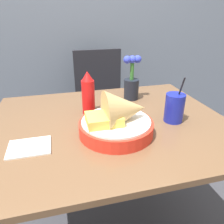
{
  "coord_description": "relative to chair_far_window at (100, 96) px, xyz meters",
  "views": [
    {
      "loc": [
        -0.22,
        -0.85,
        1.19
      ],
      "look_at": [
        -0.0,
        -0.03,
        0.8
      ],
      "focal_mm": 35.0,
      "sensor_mm": 36.0,
      "label": 1
    }
  ],
  "objects": [
    {
      "name": "ketchup_bottle",
      "position": [
        -0.21,
        -0.76,
        0.31
      ],
      "size": [
        0.06,
        0.06,
        0.21
      ],
      "color": "red",
      "rests_on": "dining_table"
    },
    {
      "name": "napkin",
      "position": [
        -0.47,
        -1.0,
        0.22
      ],
      "size": [
        0.15,
        0.12,
        0.01
      ],
      "color": "white",
      "rests_on": "dining_table"
    },
    {
      "name": "drink_cup",
      "position": [
        0.14,
        -0.94,
        0.27
      ],
      "size": [
        0.08,
        0.08,
        0.21
      ],
      "color": "#192399",
      "rests_on": "dining_table"
    },
    {
      "name": "dining_table",
      "position": [
        -0.13,
        -0.87,
        0.11
      ],
      "size": [
        1.05,
        0.86,
        0.74
      ],
      "color": "brown",
      "rests_on": "ground_plane"
    },
    {
      "name": "chair_far_window",
      "position": [
        0.0,
        0.0,
        0.0
      ],
      "size": [
        0.4,
        0.4,
        0.91
      ],
      "color": "black",
      "rests_on": "ground_plane"
    },
    {
      "name": "flower_vase",
      "position": [
        0.05,
        -0.63,
        0.31
      ],
      "size": [
        0.1,
        0.08,
        0.24
      ],
      "color": "black",
      "rests_on": "dining_table"
    },
    {
      "name": "food_basket",
      "position": [
        -0.12,
        -0.98,
        0.28
      ],
      "size": [
        0.3,
        0.3,
        0.18
      ],
      "color": "red",
      "rests_on": "dining_table"
    }
  ]
}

